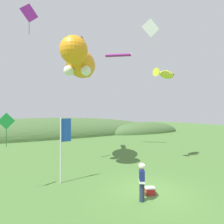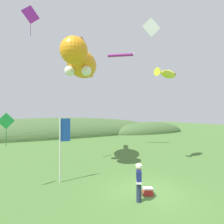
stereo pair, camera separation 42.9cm
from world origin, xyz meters
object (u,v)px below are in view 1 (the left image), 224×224
picnic_cooler (150,191)px  festival_banner_pole (63,140)px  kite_diamond_green (6,122)px  kite_diamond_violet (29,13)px  kite_giant_cat (80,63)px  festival_attendant (142,181)px  kite_tube_streamer (119,55)px  kite_diamond_white (151,28)px  kite_spool (145,193)px  kite_fish_windsock (165,74)px

picnic_cooler → festival_banner_pole: bearing=133.3°
kite_diamond_green → kite_diamond_violet: kite_diamond_violet is taller
kite_giant_cat → kite_diamond_green: 7.75m
festival_attendant → kite_giant_cat: bearing=94.1°
kite_giant_cat → kite_tube_streamer: (6.33, 4.15, 2.87)m
festival_attendant → kite_diamond_white: (4.05, 3.92, 9.94)m
kite_diamond_green → festival_banner_pole: bearing=2.3°
kite_spool → kite_diamond_green: kite_diamond_green is taller
festival_banner_pole → kite_diamond_white: kite_diamond_white is taller
picnic_cooler → kite_diamond_green: (-6.47, 3.62, 3.56)m
kite_diamond_green → kite_diamond_white: size_ratio=0.73×
kite_diamond_green → kite_diamond_white: bearing=-0.4°
picnic_cooler → kite_tube_streamer: kite_tube_streamer is taller
picnic_cooler → festival_attendant: bearing=-156.1°
festival_banner_pole → kite_diamond_violet: (-1.66, 3.58, 9.04)m
festival_banner_pole → kite_fish_windsock: kite_fish_windsock is taller
kite_giant_cat → kite_tube_streamer: 8.10m
picnic_cooler → festival_banner_pole: 5.65m
festival_attendant → picnic_cooler: size_ratio=3.04×
kite_spool → kite_diamond_green: bearing=149.9°
festival_banner_pole → festival_attendant: bearing=-56.7°
picnic_cooler → kite_diamond_white: size_ratio=0.24×
festival_banner_pole → kite_diamond_green: (-2.95, -0.12, 1.19)m
kite_diamond_white → kite_giant_cat: bearing=142.3°
kite_tube_streamer → kite_diamond_green: size_ratio=1.57×
kite_spool → kite_diamond_white: size_ratio=0.10×
kite_fish_windsock → kite_tube_streamer: (-0.46, 7.08, 3.67)m
kite_diamond_white → kite_tube_streamer: bearing=77.2°
kite_giant_cat → kite_fish_windsock: kite_giant_cat is taller
festival_banner_pole → kite_diamond_violet: 9.87m
kite_fish_windsock → kite_diamond_white: (-2.21, -0.61, 3.28)m
kite_diamond_white → kite_spool: bearing=-135.0°
kite_diamond_violet → kite_giant_cat: bearing=-3.3°
picnic_cooler → kite_diamond_green: bearing=150.8°
kite_giant_cat → kite_diamond_white: (4.58, -3.54, 2.48)m
kite_tube_streamer → picnic_cooler: bearing=-113.9°
picnic_cooler → kite_diamond_white: 11.74m
kite_fish_windsock → kite_diamond_white: bearing=-164.6°
kite_spool → kite_tube_streamer: 16.68m
festival_attendant → kite_diamond_green: bearing=144.8°
kite_fish_windsock → picnic_cooler: bearing=-142.6°
kite_diamond_green → picnic_cooler: bearing=-29.2°
festival_banner_pole → kite_diamond_white: bearing=-1.5°
kite_giant_cat → kite_diamond_green: kite_giant_cat is taller
kite_giant_cat → kite_diamond_green: size_ratio=4.35×
kite_giant_cat → kite_diamond_green: (-5.11, -3.48, -4.68)m
picnic_cooler → kite_giant_cat: kite_giant_cat is taller
picnic_cooler → kite_diamond_violet: kite_diamond_violet is taller
festival_banner_pole → kite_giant_cat: (2.16, 3.36, 5.86)m
kite_giant_cat → festival_attendant: bearing=-85.9°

